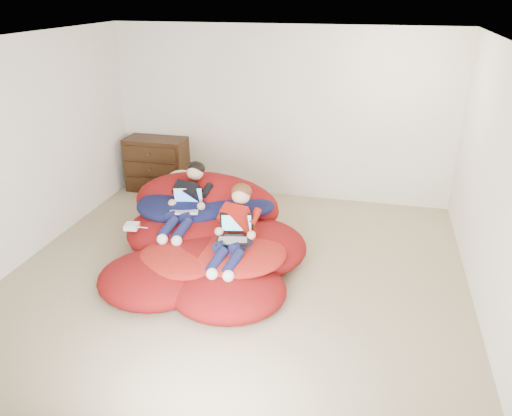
% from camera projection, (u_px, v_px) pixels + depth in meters
% --- Properties ---
extents(room_shell, '(5.10, 5.10, 2.77)m').
position_uv_depth(room_shell, '(235.00, 259.00, 5.46)').
color(room_shell, tan).
rests_on(room_shell, ground).
extents(dresser, '(0.93, 0.52, 0.83)m').
position_uv_depth(dresser, '(157.00, 164.00, 7.79)').
color(dresser, '#311C0D').
rests_on(dresser, ground).
extents(beanbag_pile, '(2.34, 2.40, 0.89)m').
position_uv_depth(beanbag_pile, '(206.00, 238.00, 5.83)').
color(beanbag_pile, maroon).
rests_on(beanbag_pile, ground).
extents(cream_pillow, '(0.42, 0.27, 0.27)m').
position_uv_depth(cream_pillow, '(183.00, 180.00, 6.58)').
color(cream_pillow, beige).
rests_on(cream_pillow, beanbag_pile).
extents(older_boy, '(0.38, 1.08, 0.66)m').
position_uv_depth(older_boy, '(188.00, 198.00, 5.90)').
color(older_boy, black).
rests_on(older_boy, beanbag_pile).
extents(younger_boy, '(0.39, 1.01, 0.70)m').
position_uv_depth(younger_boy, '(236.00, 225.00, 5.31)').
color(younger_boy, '#9D170D').
rests_on(younger_boy, beanbag_pile).
extents(laptop_white, '(0.37, 0.37, 0.24)m').
position_uv_depth(laptop_white, '(186.00, 204.00, 5.84)').
color(laptop_white, white).
rests_on(laptop_white, older_boy).
extents(laptop_black, '(0.40, 0.37, 0.26)m').
position_uv_depth(laptop_black, '(235.00, 232.00, 5.29)').
color(laptop_black, black).
rests_on(laptop_black, younger_boy).
extents(power_adapter, '(0.18, 0.18, 0.06)m').
position_uv_depth(power_adapter, '(132.00, 226.00, 5.76)').
color(power_adapter, white).
rests_on(power_adapter, beanbag_pile).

